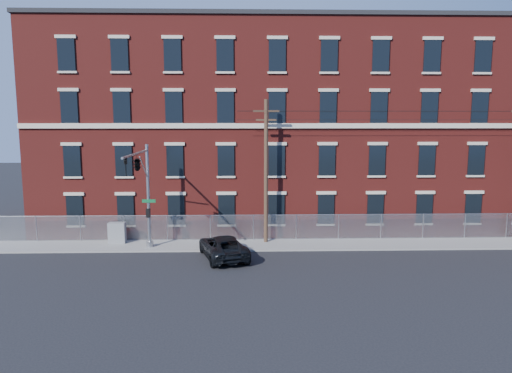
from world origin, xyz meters
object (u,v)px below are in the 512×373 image
object	(u,v)px
traffic_signal_mast	(140,174)
utility_cabinet	(117,233)
utility_pole_near	(266,169)
pickup_truck	(223,247)

from	to	relation	value
traffic_signal_mast	utility_cabinet	world-z (taller)	traffic_signal_mast
traffic_signal_mast	utility_pole_near	size ratio (longest dim) A/B	0.70
utility_pole_near	utility_cabinet	distance (m)	11.41
traffic_signal_mast	pickup_truck	world-z (taller)	traffic_signal_mast
utility_pole_near	utility_cabinet	world-z (taller)	utility_pole_near
traffic_signal_mast	utility_pole_near	world-z (taller)	utility_pole_near
utility_pole_near	pickup_truck	xyz separation A→B (m)	(-2.89, -3.46, -4.61)
pickup_truck	utility_cabinet	bearing A→B (deg)	-39.91
utility_pole_near	utility_cabinet	bearing A→B (deg)	-179.87
utility_pole_near	pickup_truck	world-z (taller)	utility_pole_near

